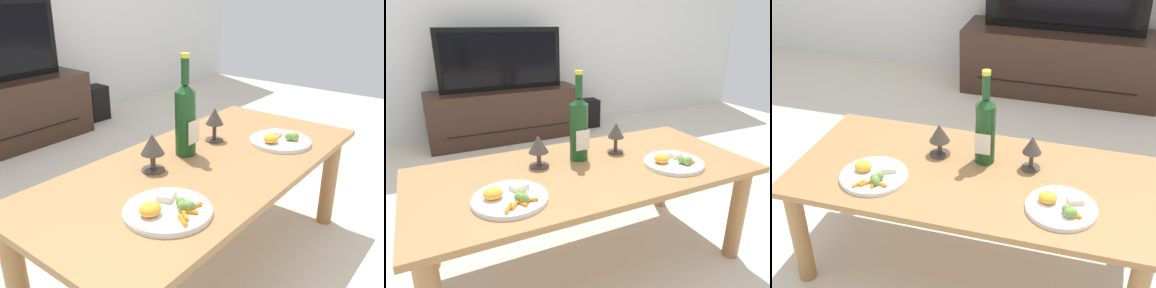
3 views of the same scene
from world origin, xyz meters
TOP-DOWN VIEW (x-y plane):
  - ground_plane at (0.00, 0.00)m, footprint 6.40×6.40m
  - dining_table at (0.00, 0.00)m, footprint 1.40×0.65m
  - tv_stand at (0.12, 1.87)m, footprint 1.35×0.41m
  - tv_screen at (0.12, 1.86)m, footprint 1.08×0.05m
  - floor_speaker at (1.01, 1.89)m, footprint 0.18×0.18m
  - wine_bottle at (0.02, 0.11)m, footprint 0.08×0.08m
  - goblet_left at (-0.17, 0.10)m, footprint 0.08×0.08m
  - goblet_right at (0.21, 0.10)m, footprint 0.07×0.07m
  - dinner_plate_left at (-0.35, -0.13)m, footprint 0.26×0.26m
  - dinner_plate_right at (0.35, -0.13)m, footprint 0.25×0.25m

SIDE VIEW (x-z plane):
  - ground_plane at x=0.00m, z-range 0.00..0.00m
  - floor_speaker at x=1.01m, z-range 0.00..0.28m
  - tv_stand at x=0.12m, z-range 0.00..0.46m
  - dining_table at x=0.00m, z-range 0.16..0.62m
  - dinner_plate_left at x=-0.35m, z-range 0.45..0.50m
  - dinner_plate_right at x=0.35m, z-range 0.45..0.50m
  - goblet_left at x=-0.17m, z-range 0.49..0.62m
  - goblet_right at x=0.21m, z-range 0.49..0.63m
  - wine_bottle at x=0.02m, z-range 0.42..0.81m
  - tv_screen at x=0.12m, z-range 0.46..0.99m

